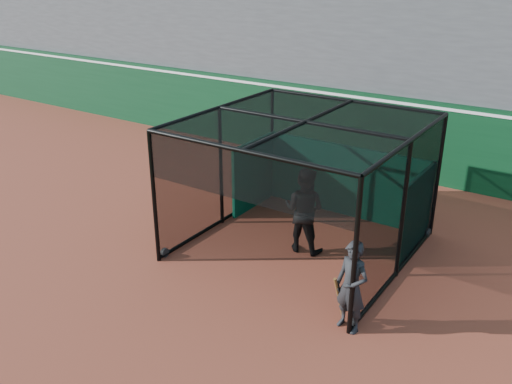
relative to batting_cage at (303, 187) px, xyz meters
The scene contains 6 objects.
ground 3.20m from the batting_cage, 112.23° to the right, with size 120.00×120.00×0.00m, color brown.
outfield_wall 5.99m from the batting_cage, 100.26° to the left, with size 50.00×0.50×2.50m.
grandstand 10.16m from the batting_cage, 96.30° to the left, with size 50.00×7.85×8.95m.
batting_cage is the anchor object (origin of this frame).
batter 0.52m from the batting_cage, 46.46° to the right, with size 0.98×0.77×2.02m, color black.
on_deck_player 3.27m from the batting_cage, 44.93° to the right, with size 0.72×0.55×1.77m.
Camera 1 is at (6.50, -7.41, 6.14)m, focal length 38.00 mm.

